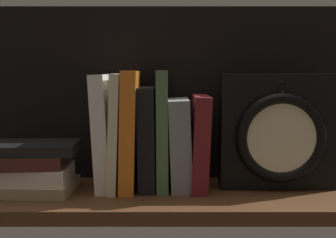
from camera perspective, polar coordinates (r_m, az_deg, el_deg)
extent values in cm
cube|color=#4C2D19|center=(87.36, -1.18, -9.98)|extent=(78.97, 25.03, 2.50)
cube|color=black|center=(95.97, -1.04, 3.25)|extent=(78.97, 1.20, 36.35)
cube|color=silver|center=(89.14, -8.03, -1.56)|extent=(3.83, 14.01, 22.41)
cube|color=beige|center=(88.81, -6.38, -1.53)|extent=(2.64, 15.36, 22.48)
cube|color=orange|center=(88.51, -4.71, -1.35)|extent=(3.46, 15.56, 23.06)
cube|color=black|center=(88.51, -2.55, -2.37)|extent=(3.51, 12.73, 19.88)
cube|color=#476B44|center=(88.20, -0.59, -1.32)|extent=(2.32, 12.88, 23.11)
cube|color=gray|center=(88.63, 1.61, -3.12)|extent=(4.67, 13.08, 17.63)
cube|color=maroon|center=(88.76, 4.10, -2.89)|extent=(3.82, 14.43, 18.29)
cube|color=black|center=(90.69, 13.78, -1.51)|extent=(22.43, 5.37, 22.43)
torus|color=black|center=(87.84, 14.24, -2.33)|extent=(17.24, 2.12, 17.24)
cylinder|color=beige|center=(87.84, 14.24, -2.33)|extent=(13.91, 0.60, 13.91)
cube|color=black|center=(86.98, 13.24, -2.47)|extent=(3.42, 0.30, 0.53)
cube|color=black|center=(86.63, 12.79, -1.59)|extent=(4.99, 0.30, 2.74)
torus|color=black|center=(87.37, 14.35, 3.96)|extent=(2.44, 0.44, 2.44)
cube|color=#9E8966|center=(90.76, -16.45, -8.14)|extent=(15.40, 12.71, 2.02)
cube|color=beige|center=(90.14, -16.62, -6.58)|extent=(14.18, 11.84, 3.08)
cube|color=#471E19|center=(89.82, -17.73, -4.87)|extent=(16.47, 13.89, 2.42)
cube|color=black|center=(89.32, -17.01, -3.48)|extent=(18.29, 12.16, 1.94)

